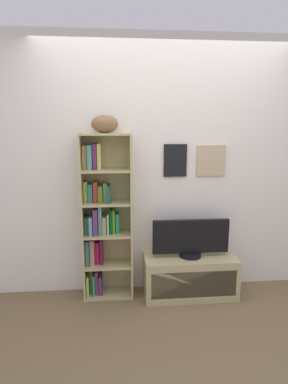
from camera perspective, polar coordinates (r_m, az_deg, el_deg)
ground at (r=2.76m, az=7.08°, el=-27.23°), size 5.20×5.20×0.04m
back_wall at (r=3.29m, az=3.51°, el=4.32°), size 4.80×0.08×2.58m
bookshelf at (r=3.22m, az=-7.41°, el=-4.74°), size 0.49×0.26×1.64m
football at (r=3.06m, az=-6.96°, el=11.86°), size 0.30×0.24×0.17m
tv_stand at (r=3.42m, az=8.08°, el=-14.43°), size 0.93×0.40×0.42m
television at (r=3.27m, az=8.27°, el=-8.16°), size 0.76×0.22×0.38m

